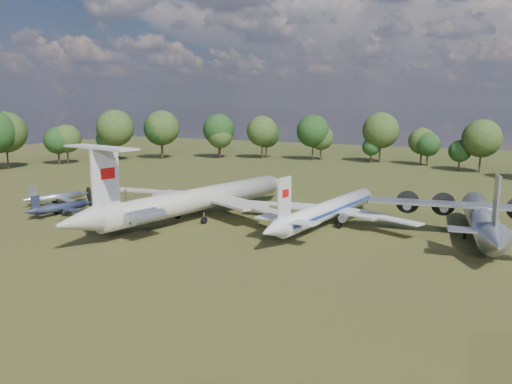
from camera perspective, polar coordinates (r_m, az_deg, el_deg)
The scene contains 7 objects.
ground at distance 80.80m, azimuth -5.66°, elevation -2.86°, with size 300.00×300.00×0.00m, color #253F15.
il62_airliner at distance 79.05m, azimuth -6.52°, elevation -1.33°, with size 38.83×50.48×4.95m, color silver, non-canonical shape.
tu104_jet at distance 75.35m, azimuth 8.31°, elevation -2.40°, with size 28.21×37.62×3.76m, color #BCBCBC, non-canonical shape.
an12_transport at distance 73.87m, azimuth 24.40°, elevation -3.19°, with size 30.19×33.74×4.44m, color #9EA1A6, non-canonical shape.
small_prop_west at distance 87.76m, azimuth -21.42°, elevation -1.84°, with size 9.49×12.94×1.90m, color #151C30, non-canonical shape.
small_prop_northwest at distance 97.54m, azimuth -21.71°, elevation -0.71°, with size 9.76×13.31×1.95m, color #97999E, non-canonical shape.
person_on_il62 at distance 69.47m, azimuth -14.64°, elevation -0.36°, with size 0.64×0.42×1.76m, color #865F44.
Camera 1 is at (43.07, -65.94, 18.05)m, focal length 35.00 mm.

